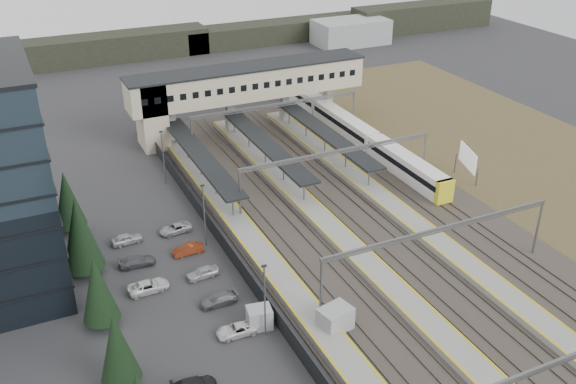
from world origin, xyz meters
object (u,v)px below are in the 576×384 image
relay_cabin_far (259,318)px  footbridge (233,88)px  train (345,125)px  billboard (468,159)px  relay_cabin_near (335,320)px

relay_cabin_far → footbridge: (15.73, 48.60, 6.85)m
train → billboard: size_ratio=9.73×
relay_cabin_far → billboard: billboard is taller
relay_cabin_far → footbridge: size_ratio=0.07×
train → billboard: 23.00m
relay_cabin_near → train: train is taller
footbridge → train: bearing=-29.2°
train → billboard: (7.55, -21.68, 1.40)m
footbridge → billboard: 39.23m
footbridge → relay_cabin_near: bearing=-100.1°
relay_cabin_far → train: bearing=51.0°
relay_cabin_near → relay_cabin_far: relay_cabin_near is taller
relay_cabin_far → train: 50.84m
relay_cabin_near → billboard: (33.13, 21.48, 1.95)m
footbridge → train: (16.30, -9.12, -6.07)m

